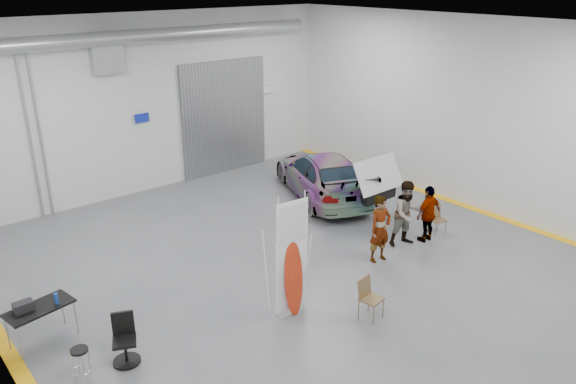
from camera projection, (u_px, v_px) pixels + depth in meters
ground at (309, 272)px, 14.37m from camera, size 16.00×16.00×0.00m
room_shell at (261, 99)px, 14.61m from camera, size 14.02×16.18×6.01m
sedan_car at (323, 175)px, 18.99m from camera, size 3.99×5.64×1.52m
person_a at (380, 229)px, 14.63m from camera, size 0.70×0.50×1.83m
person_b at (407, 213)px, 15.50m from camera, size 1.09×0.94×1.88m
person_c at (428, 214)px, 15.76m from camera, size 0.96×0.40×1.66m
surfboard_display at (293, 267)px, 12.20m from camera, size 0.82×0.27×2.89m
folding_chair_near at (371, 306)px, 12.36m from camera, size 0.51×0.52×0.94m
folding_chair_far at (437, 225)px, 16.40m from camera, size 0.50×0.52×0.85m
shop_stool at (81, 364)px, 10.45m from camera, size 0.35×0.35×0.68m
work_table at (35, 308)px, 11.34m from camera, size 1.39×0.87×1.06m
office_chair at (123, 342)px, 10.91m from camera, size 0.59×0.62×1.02m
trunk_lid at (376, 171)px, 17.01m from camera, size 1.77×1.07×0.04m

